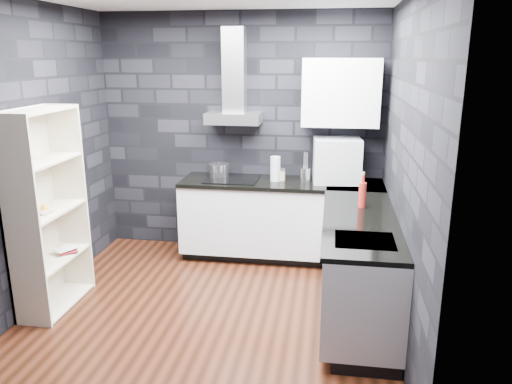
% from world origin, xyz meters
% --- Properties ---
extents(ground, '(3.20, 3.20, 0.00)m').
position_xyz_m(ground, '(0.00, 0.00, 0.00)').
color(ground, '#3F1B0F').
extents(wall_back, '(3.20, 0.05, 2.70)m').
position_xyz_m(wall_back, '(0.00, 1.62, 1.35)').
color(wall_back, black).
rests_on(wall_back, ground).
extents(wall_front, '(3.20, 0.05, 2.70)m').
position_xyz_m(wall_front, '(0.00, -1.62, 1.35)').
color(wall_front, black).
rests_on(wall_front, ground).
extents(wall_left, '(0.05, 3.20, 2.70)m').
position_xyz_m(wall_left, '(-1.62, 0.00, 1.35)').
color(wall_left, black).
rests_on(wall_left, ground).
extents(wall_right, '(0.05, 3.20, 2.70)m').
position_xyz_m(wall_right, '(1.62, 0.00, 1.35)').
color(wall_right, black).
rests_on(wall_right, ground).
extents(toekick_back, '(2.18, 0.50, 0.10)m').
position_xyz_m(toekick_back, '(0.50, 1.34, 0.05)').
color(toekick_back, black).
rests_on(toekick_back, ground).
extents(toekick_right, '(0.50, 1.78, 0.10)m').
position_xyz_m(toekick_right, '(1.34, 0.10, 0.05)').
color(toekick_right, black).
rests_on(toekick_right, ground).
extents(counter_back_cab, '(2.20, 0.60, 0.76)m').
position_xyz_m(counter_back_cab, '(0.50, 1.30, 0.48)').
color(counter_back_cab, white).
rests_on(counter_back_cab, ground).
extents(counter_right_cab, '(0.60, 1.80, 0.76)m').
position_xyz_m(counter_right_cab, '(1.30, 0.10, 0.48)').
color(counter_right_cab, white).
rests_on(counter_right_cab, ground).
extents(counter_back_top, '(2.20, 0.62, 0.04)m').
position_xyz_m(counter_back_top, '(0.50, 1.29, 0.88)').
color(counter_back_top, black).
rests_on(counter_back_top, counter_back_cab).
extents(counter_right_top, '(0.62, 1.80, 0.04)m').
position_xyz_m(counter_right_top, '(1.29, 0.10, 0.88)').
color(counter_right_top, black).
rests_on(counter_right_top, counter_right_cab).
extents(counter_corner_top, '(0.62, 0.62, 0.04)m').
position_xyz_m(counter_corner_top, '(1.30, 1.30, 0.88)').
color(counter_corner_top, black).
rests_on(counter_corner_top, counter_right_cab).
extents(hood_body, '(0.60, 0.34, 0.12)m').
position_xyz_m(hood_body, '(-0.05, 1.43, 1.56)').
color(hood_body, '#A2A2A6').
rests_on(hood_body, wall_back).
extents(hood_chimney, '(0.24, 0.20, 0.90)m').
position_xyz_m(hood_chimney, '(-0.05, 1.50, 2.07)').
color(hood_chimney, '#A2A2A6').
rests_on(hood_chimney, hood_body).
extents(upper_cabinet, '(0.80, 0.35, 0.70)m').
position_xyz_m(upper_cabinet, '(1.10, 1.43, 1.85)').
color(upper_cabinet, silver).
rests_on(upper_cabinet, wall_back).
extents(cooktop, '(0.58, 0.50, 0.01)m').
position_xyz_m(cooktop, '(-0.05, 1.30, 0.91)').
color(cooktop, black).
rests_on(cooktop, counter_back_top).
extents(sink_rim, '(0.44, 0.40, 0.01)m').
position_xyz_m(sink_rim, '(1.30, -0.40, 0.89)').
color(sink_rim, '#A2A2A6').
rests_on(sink_rim, counter_right_top).
extents(pot, '(0.26, 0.26, 0.13)m').
position_xyz_m(pot, '(-0.21, 1.38, 0.98)').
color(pot, silver).
rests_on(pot, cooktop).
extents(glass_vase, '(0.14, 0.14, 0.27)m').
position_xyz_m(glass_vase, '(0.43, 1.31, 1.03)').
color(glass_vase, silver).
rests_on(glass_vase, counter_back_top).
extents(storage_jar, '(0.12, 0.12, 0.11)m').
position_xyz_m(storage_jar, '(0.49, 1.34, 0.96)').
color(storage_jar, tan).
rests_on(storage_jar, counter_back_top).
extents(utensil_crock, '(0.12, 0.12, 0.14)m').
position_xyz_m(utensil_crock, '(0.75, 1.36, 0.97)').
color(utensil_crock, silver).
rests_on(utensil_crock, counter_back_top).
extents(appliance_garage, '(0.53, 0.42, 0.50)m').
position_xyz_m(appliance_garage, '(1.09, 1.36, 1.12)').
color(appliance_garage, silver).
rests_on(appliance_garage, counter_back_top).
extents(red_bottle, '(0.08, 0.08, 0.23)m').
position_xyz_m(red_bottle, '(1.32, 0.45, 1.01)').
color(red_bottle, red).
rests_on(red_bottle, counter_right_top).
extents(bookshelf, '(0.43, 0.84, 1.80)m').
position_xyz_m(bookshelf, '(-1.42, -0.11, 0.90)').
color(bookshelf, beige).
rests_on(bookshelf, ground).
extents(fruit_bowl, '(0.26, 0.26, 0.05)m').
position_xyz_m(fruit_bowl, '(-1.42, -0.18, 0.94)').
color(fruit_bowl, white).
rests_on(fruit_bowl, bookshelf).
extents(book_red, '(0.14, 0.11, 0.22)m').
position_xyz_m(book_red, '(-1.43, 0.01, 0.57)').
color(book_red, maroon).
rests_on(book_red, bookshelf).
extents(book_second, '(0.14, 0.09, 0.20)m').
position_xyz_m(book_second, '(-1.43, 0.06, 0.59)').
color(book_second, '#B2B2B2').
rests_on(book_second, bookshelf).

